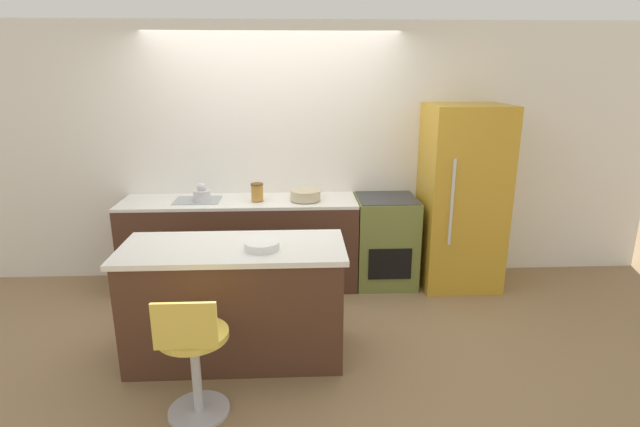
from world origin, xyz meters
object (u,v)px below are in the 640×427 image
(stool_chair, at_px, (194,357))
(oven_range, at_px, (385,241))
(kettle, at_px, (202,194))
(refrigerator, at_px, (461,198))
(mixing_bowl, at_px, (305,195))

(stool_chair, bearing_deg, oven_range, 52.52)
(oven_range, distance_m, kettle, 1.89)
(oven_range, height_order, stool_chair, oven_range)
(oven_range, relative_size, refrigerator, 0.50)
(kettle, relative_size, mixing_bowl, 0.62)
(oven_range, distance_m, stool_chair, 2.55)
(kettle, bearing_deg, stool_chair, -82.38)
(oven_range, xyz_separation_m, refrigerator, (0.74, -0.05, 0.46))
(refrigerator, relative_size, stool_chair, 2.08)
(stool_chair, bearing_deg, mixing_bowl, 69.54)
(oven_range, xyz_separation_m, stool_chair, (-1.55, -2.03, -0.03))
(kettle, bearing_deg, mixing_bowl, 0.00)
(kettle, bearing_deg, refrigerator, 0.02)
(refrigerator, bearing_deg, kettle, -179.98)
(refrigerator, height_order, kettle, refrigerator)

